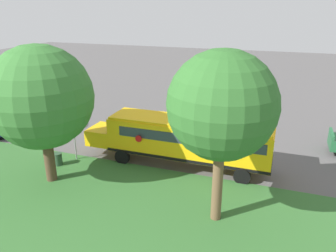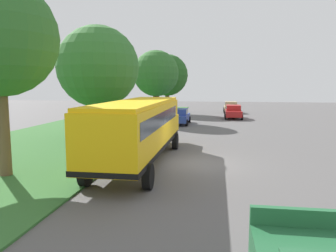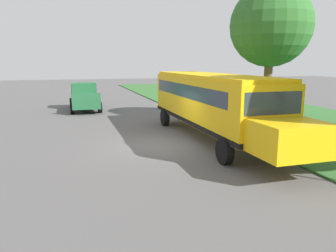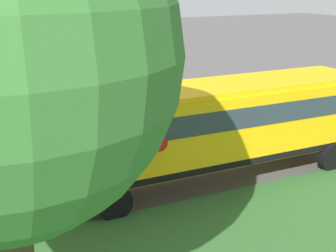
# 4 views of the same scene
# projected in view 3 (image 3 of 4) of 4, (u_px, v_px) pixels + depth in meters

# --- Properties ---
(ground_plane) EXTENTS (120.00, 120.00, 0.00)m
(ground_plane) POSITION_uv_depth(u_px,v_px,m) (160.00, 145.00, 15.05)
(ground_plane) COLOR #565454
(grass_verge) EXTENTS (12.00, 80.00, 0.08)m
(grass_verge) POSITION_uv_depth(u_px,v_px,m) (336.00, 131.00, 17.90)
(grass_verge) COLOR #33662D
(grass_verge) RESTS_ON ground
(school_bus) EXTENTS (2.84, 12.42, 3.16)m
(school_bus) POSITION_uv_depth(u_px,v_px,m) (212.00, 100.00, 15.88)
(school_bus) COLOR yellow
(school_bus) RESTS_ON ground
(pickup_truck) EXTENTS (2.28, 5.40, 2.10)m
(pickup_truck) POSITION_uv_depth(u_px,v_px,m) (84.00, 96.00, 25.96)
(pickup_truck) COLOR #236038
(pickup_truck) RESTS_ON ground
(oak_tree_beside_bus) EXTENTS (4.91, 4.91, 8.34)m
(oak_tree_beside_bus) POSITION_uv_depth(u_px,v_px,m) (269.00, 25.00, 19.60)
(oak_tree_beside_bus) COLOR brown
(oak_tree_beside_bus) RESTS_ON ground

